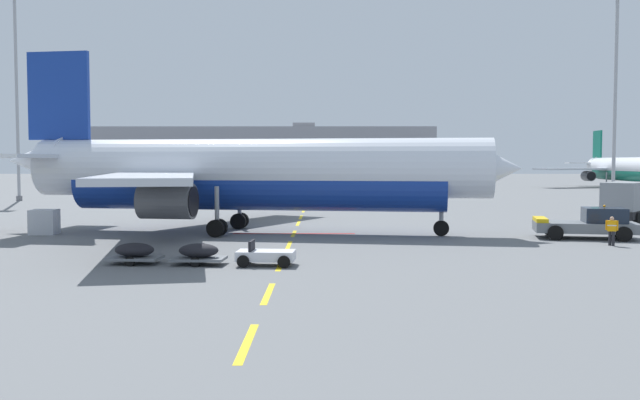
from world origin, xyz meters
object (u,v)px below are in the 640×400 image
at_px(fuel_service_truck, 627,201).
at_px(apron_light_mast_far, 616,70).
at_px(ground_crew_worker, 612,229).
at_px(airliner_mid_left, 622,169).
at_px(airliner_foreground, 249,173).
at_px(pushback_tug, 589,224).
at_px(uld_cargo_container, 44,222).
at_px(apron_light_mast_near, 16,70).
at_px(baggage_train, 199,253).

bearing_deg(fuel_service_truck, apron_light_mast_far, 70.08).
bearing_deg(ground_crew_worker, airliner_mid_left, 66.26).
xyz_separation_m(airliner_foreground, fuel_service_truck, (28.30, 7.76, -2.30)).
relative_size(pushback_tug, apron_light_mast_far, 0.28).
bearing_deg(uld_cargo_container, apron_light_mast_near, 116.14).
height_order(pushback_tug, baggage_train, pushback_tug).
bearing_deg(uld_cargo_container, ground_crew_worker, -9.61).
bearing_deg(airliner_foreground, apron_light_mast_far, 37.33).
bearing_deg(airliner_foreground, uld_cargo_container, -175.64).
bearing_deg(apron_light_mast_far, airliner_foreground, -142.67).
xyz_separation_m(pushback_tug, apron_light_mast_near, (-52.94, 39.98, 14.68)).
xyz_separation_m(baggage_train, uld_cargo_container, (-12.45, 13.04, 0.28)).
height_order(airliner_mid_left, uld_cargo_container, airliner_mid_left).
relative_size(fuel_service_truck, apron_light_mast_near, 0.28).
bearing_deg(apron_light_mast_near, ground_crew_worker, -39.54).
bearing_deg(pushback_tug, uld_cargo_container, 176.36).
bearing_deg(apron_light_mast_near, uld_cargo_container, -63.86).
height_order(airliner_foreground, baggage_train, airliner_foreground).
distance_m(airliner_mid_left, fuel_service_truck, 75.01).
distance_m(pushback_tug, fuel_service_truck, 13.09).
height_order(uld_cargo_container, apron_light_mast_far, apron_light_mast_far).
bearing_deg(pushback_tug, airliner_mid_left, 65.40).
relative_size(airliner_foreground, baggage_train, 4.01).
bearing_deg(fuel_service_truck, ground_crew_worker, -116.48).
bearing_deg(pushback_tug, baggage_train, -153.69).
xyz_separation_m(fuel_service_truck, apron_light_mast_far, (6.92, 19.09, 12.56)).
bearing_deg(airliner_foreground, baggage_train, -93.09).
relative_size(uld_cargo_container, apron_light_mast_far, 0.08).
relative_size(fuel_service_truck, apron_light_mast_far, 0.31).
relative_size(airliner_foreground, apron_light_mast_far, 1.54).
relative_size(airliner_foreground, apron_light_mast_near, 1.39).
bearing_deg(pushback_tug, ground_crew_worker, -92.20).
xyz_separation_m(uld_cargo_container, apron_light_mast_far, (48.43, 27.86, 13.40)).
xyz_separation_m(apron_light_mast_near, apron_light_mast_far, (66.97, -9.93, -1.37)).
bearing_deg(apron_light_mast_far, ground_crew_worker, -112.84).
distance_m(baggage_train, ground_crew_worker, 22.97).
relative_size(ground_crew_worker, apron_light_mast_near, 0.07).
relative_size(airliner_foreground, ground_crew_worker, 21.19).
distance_m(airliner_mid_left, apron_light_mast_far, 55.77).
height_order(airliner_mid_left, baggage_train, airliner_mid_left).
height_order(airliner_foreground, uld_cargo_container, airliner_foreground).
relative_size(airliner_mid_left, ground_crew_worker, 18.53).
bearing_deg(ground_crew_worker, pushback_tug, 87.80).
relative_size(uld_cargo_container, apron_light_mast_near, 0.07).
xyz_separation_m(pushback_tug, baggage_train, (-21.94, -10.84, -0.38)).
distance_m(baggage_train, uld_cargo_container, 18.03).
xyz_separation_m(fuel_service_truck, ground_crew_worker, (-7.26, -14.57, -0.72)).
bearing_deg(airliner_mid_left, baggage_train, -122.82).
bearing_deg(apron_light_mast_far, pushback_tug, -115.04).
distance_m(fuel_service_truck, ground_crew_worker, 16.29).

